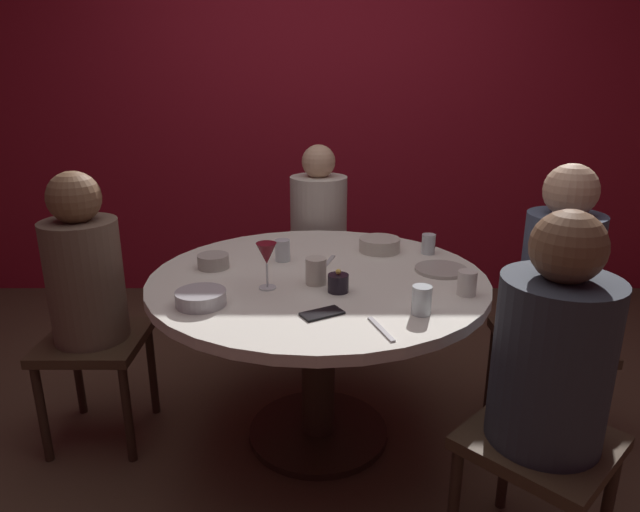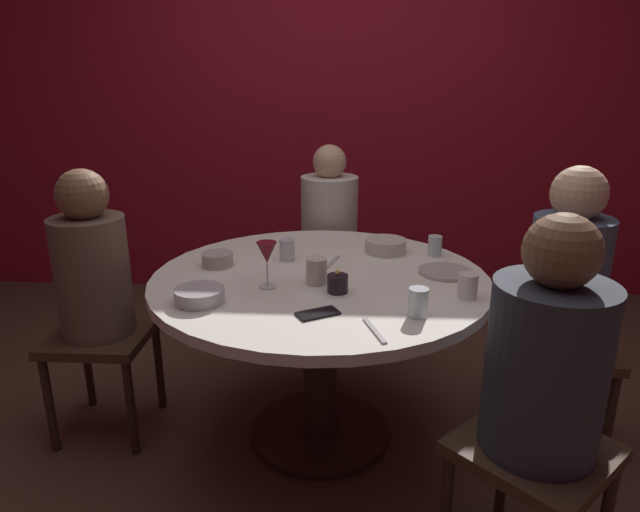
% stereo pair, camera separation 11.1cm
% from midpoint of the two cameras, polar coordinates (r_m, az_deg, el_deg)
% --- Properties ---
extents(ground_plane, '(8.00, 8.00, 0.00)m').
position_cam_midpoint_polar(ground_plane, '(2.55, -1.31, -17.80)').
color(ground_plane, '#4C3828').
extents(back_wall, '(6.00, 0.10, 2.60)m').
position_cam_midpoint_polar(back_wall, '(3.87, -0.75, 15.17)').
color(back_wall, maroon).
rests_on(back_wall, ground).
extents(dining_table, '(1.33, 1.33, 0.74)m').
position_cam_midpoint_polar(dining_table, '(2.26, -1.41, -5.63)').
color(dining_table, silver).
rests_on(dining_table, ground).
extents(seated_diner_left, '(0.40, 0.40, 1.16)m').
position_cam_midpoint_polar(seated_diner_left, '(2.42, -23.94, -2.34)').
color(seated_diner_left, '#3F2D1E').
rests_on(seated_diner_left, ground).
extents(seated_diner_back, '(0.40, 0.40, 1.15)m').
position_cam_midpoint_polar(seated_diner_back, '(3.06, -0.98, 3.18)').
color(seated_diner_back, '#3F2D1E').
rests_on(seated_diner_back, ground).
extents(seated_diner_right, '(0.40, 0.40, 1.18)m').
position_cam_midpoint_polar(seated_diner_right, '(2.38, 22.27, -2.09)').
color(seated_diner_right, '#3F2D1E').
rests_on(seated_diner_right, ground).
extents(seated_diner_front_right, '(0.57, 0.57, 1.16)m').
position_cam_midpoint_polar(seated_diner_front_right, '(1.71, 21.13, -10.19)').
color(seated_diner_front_right, '#3F2D1E').
rests_on(seated_diner_front_right, ground).
extents(candle_holder, '(0.08, 0.08, 0.09)m').
position_cam_midpoint_polar(candle_holder, '(2.03, 0.51, -2.80)').
color(candle_holder, black).
rests_on(candle_holder, dining_table).
extents(wine_glass, '(0.08, 0.08, 0.18)m').
position_cam_midpoint_polar(wine_glass, '(2.04, -6.86, 0.04)').
color(wine_glass, silver).
rests_on(wine_glass, dining_table).
extents(dinner_plate, '(0.21, 0.21, 0.01)m').
position_cam_midpoint_polar(dinner_plate, '(2.29, 11.18, -1.39)').
color(dinner_plate, '#B2ADA3').
rests_on(dinner_plate, dining_table).
extents(cell_phone, '(0.16, 0.13, 0.01)m').
position_cam_midpoint_polar(cell_phone, '(1.85, -1.32, -5.93)').
color(cell_phone, black).
rests_on(cell_phone, dining_table).
extents(bowl_serving_large, '(0.18, 0.18, 0.05)m').
position_cam_midpoint_polar(bowl_serving_large, '(1.97, -13.52, -4.21)').
color(bowl_serving_large, '#B7B7BC').
rests_on(bowl_serving_large, dining_table).
extents(bowl_salad_center, '(0.13, 0.13, 0.06)m').
position_cam_midpoint_polar(bowl_salad_center, '(2.33, -12.04, -0.52)').
color(bowl_salad_center, '#B2ADA3').
rests_on(bowl_salad_center, dining_table).
extents(bowl_small_white, '(0.18, 0.18, 0.06)m').
position_cam_midpoint_polar(bowl_small_white, '(2.50, 5.08, 1.15)').
color(bowl_small_white, beige).
rests_on(bowl_small_white, dining_table).
extents(cup_near_candle, '(0.06, 0.06, 0.09)m').
position_cam_midpoint_polar(cup_near_candle, '(2.49, 10.03, 1.20)').
color(cup_near_candle, silver).
rests_on(cup_near_candle, dining_table).
extents(cup_by_left_diner, '(0.07, 0.07, 0.09)m').
position_cam_midpoint_polar(cup_by_left_diner, '(2.05, 13.56, -2.73)').
color(cup_by_left_diner, silver).
rests_on(cup_by_left_diner, dining_table).
extents(cup_by_right_diner, '(0.06, 0.06, 0.09)m').
position_cam_midpoint_polar(cup_by_right_diner, '(2.37, -5.00, 0.58)').
color(cup_by_right_diner, silver).
rests_on(cup_by_right_diner, dining_table).
extents(cup_center_front, '(0.08, 0.08, 0.10)m').
position_cam_midpoint_polar(cup_center_front, '(2.10, -1.73, -1.57)').
color(cup_center_front, beige).
rests_on(cup_center_front, dining_table).
extents(cup_far_edge, '(0.07, 0.07, 0.10)m').
position_cam_midpoint_polar(cup_far_edge, '(1.86, 8.91, -4.53)').
color(cup_far_edge, silver).
rests_on(cup_far_edge, dining_table).
extents(fork_near_plate, '(0.07, 0.18, 0.01)m').
position_cam_midpoint_polar(fork_near_plate, '(2.34, -0.33, -0.65)').
color(fork_near_plate, '#B7B7BC').
rests_on(fork_near_plate, dining_table).
extents(knife_near_plate, '(0.07, 0.18, 0.01)m').
position_cam_midpoint_polar(knife_near_plate, '(1.75, 4.66, -7.50)').
color(knife_near_plate, '#B7B7BC').
rests_on(knife_near_plate, dining_table).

